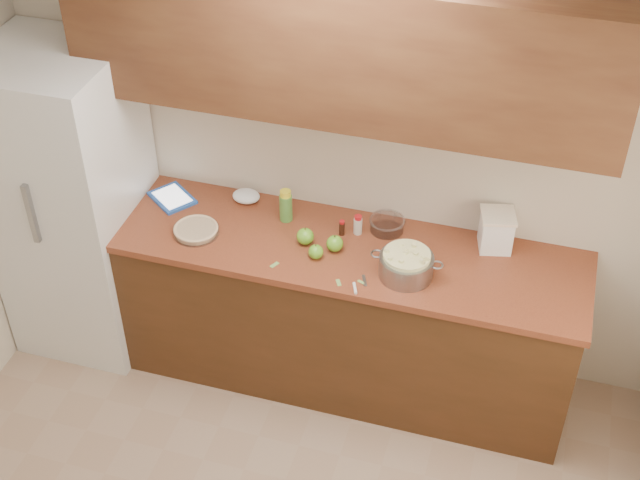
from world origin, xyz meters
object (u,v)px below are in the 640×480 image
(flour_canister, at_px, (496,230))
(tablet, at_px, (172,198))
(pie, at_px, (196,230))
(colander, at_px, (406,265))

(flour_canister, xyz_separation_m, tablet, (-1.74, -0.09, -0.10))
(tablet, bearing_deg, flour_canister, 39.59)
(pie, height_order, colander, colander)
(flour_canister, distance_m, tablet, 1.74)
(colander, relative_size, tablet, 1.19)
(colander, height_order, tablet, colander)
(pie, xyz_separation_m, tablet, (-0.24, 0.24, -0.01))
(colander, bearing_deg, flour_canister, 41.58)
(pie, distance_m, colander, 1.11)
(tablet, bearing_deg, colander, 26.03)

